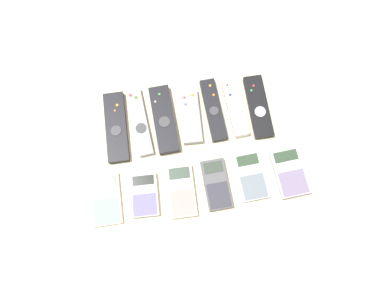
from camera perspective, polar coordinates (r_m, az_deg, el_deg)
The scene contains 14 objects.
ground_plane at distance 1.06m, azimuth 0.28°, elevation -1.90°, with size 3.00×3.00×0.00m, color beige.
remote_0 at distance 1.10m, azimuth -11.48°, elevation 2.54°, with size 0.06×0.21×0.02m.
remote_1 at distance 1.09m, azimuth -7.93°, elevation 3.36°, with size 0.05×0.21×0.02m.
remote_2 at distance 1.08m, azimuth -4.29°, elevation 3.76°, with size 0.06×0.20×0.03m.
remote_3 at distance 1.09m, azimuth -0.24°, elevation 4.20°, with size 0.06×0.16×0.02m.
remote_4 at distance 1.10m, azimuth 3.27°, elevation 5.23°, with size 0.05×0.19×0.02m.
remote_5 at distance 1.10m, azimuth 6.53°, elevation 5.65°, with size 0.05×0.18×0.03m.
remote_6 at distance 1.11m, azimuth 10.05°, elevation 5.64°, with size 0.06×0.19×0.02m.
calculator_0 at distance 1.06m, azimuth -12.96°, elevation -8.27°, with size 0.08×0.14×0.01m.
calculator_1 at distance 1.04m, azimuth -7.25°, elevation -7.73°, with size 0.08×0.12×0.02m.
calculator_2 at distance 1.03m, azimuth -1.62°, elevation -7.18°, with size 0.08×0.15×0.02m.
calculator_3 at distance 1.04m, azimuth 3.74°, elevation -6.15°, with size 0.07×0.14×0.02m.
calculator_4 at distance 1.05m, azimuth 8.99°, elevation -4.87°, with size 0.08×0.14×0.02m.
calculator_5 at distance 1.08m, azimuth 14.65°, elevation -4.22°, with size 0.09×0.14×0.02m.
Camera 1 is at (-0.05, -0.26, 1.03)m, focal length 35.00 mm.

